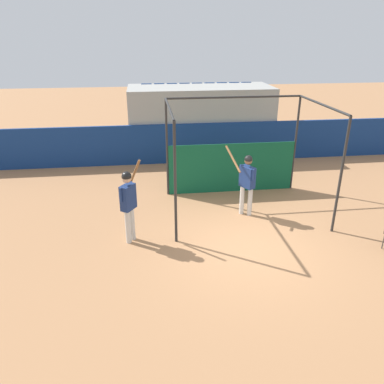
% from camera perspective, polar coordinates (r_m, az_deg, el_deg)
% --- Properties ---
extents(ground_plane, '(60.00, 60.00, 0.00)m').
position_cam_1_polar(ground_plane, '(9.45, 8.29, -8.32)').
color(ground_plane, '#A8754C').
extents(outfield_wall, '(24.00, 0.12, 1.58)m').
position_cam_1_polar(outfield_wall, '(15.19, 1.91, 7.51)').
color(outfield_wall, navy).
rests_on(outfield_wall, ground).
extents(bleacher_section, '(5.95, 2.40, 2.86)m').
position_cam_1_polar(bleacher_section, '(16.24, 1.23, 10.88)').
color(bleacher_section, '#9E9E99').
rests_on(bleacher_section, ground).
extents(batting_cage, '(4.24, 3.09, 3.12)m').
position_cam_1_polar(batting_cage, '(11.75, 6.59, 5.03)').
color(batting_cage, '#282828').
rests_on(batting_cage, ground).
extents(player_batter, '(0.78, 0.77, 1.97)m').
position_cam_1_polar(player_batter, '(10.62, 8.34, 1.94)').
color(player_batter, silver).
rests_on(player_batter, ground).
extents(player_waiting, '(0.57, 0.76, 2.14)m').
position_cam_1_polar(player_waiting, '(9.23, -9.67, -1.16)').
color(player_waiting, silver).
rests_on(player_waiting, ground).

